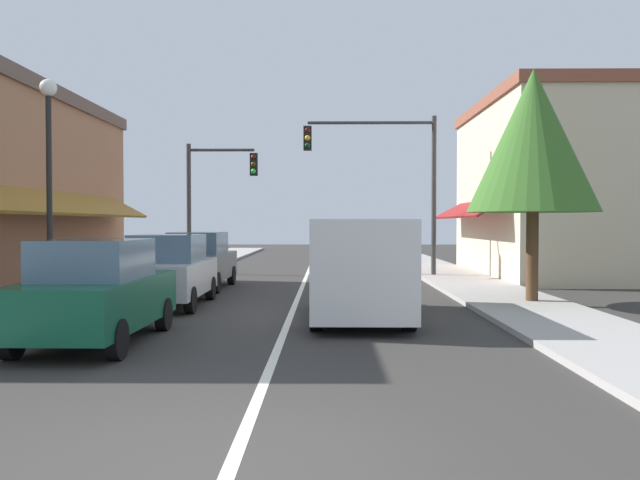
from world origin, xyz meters
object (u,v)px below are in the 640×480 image
Objects in this scene: parked_car_nearest_left at (96,292)px; traffic_signal_mast_arm at (390,168)px; van_in_lane at (359,265)px; traffic_signal_left_corner at (212,188)px; tree_right_near at (533,141)px; street_lamp_left_near at (49,159)px; parked_car_second_left at (169,271)px; parked_car_third_left at (199,261)px.

traffic_signal_mast_arm is at bearing 65.68° from parked_car_nearest_left.
traffic_signal_left_corner reaches higher than van_in_lane.
tree_right_near reaches higher than van_in_lane.
parked_car_second_left is at bearing 45.21° from street_lamp_left_near.
parked_car_nearest_left is 0.79× the size of van_in_lane.
parked_car_third_left is at bearing 91.04° from parked_car_second_left.
street_lamp_left_near is at bearing -167.96° from tree_right_near.
parked_car_nearest_left and parked_car_second_left have the same top height.
parked_car_second_left and parked_car_third_left have the same top height.
traffic_signal_left_corner is 14.04m from tree_right_near.
van_in_lane is 0.86× the size of traffic_signal_mast_arm.
tree_right_near reaches higher than traffic_signal_left_corner.
tree_right_near is at bearing -71.50° from traffic_signal_mast_arm.
parked_car_nearest_left is 0.80× the size of street_lamp_left_near.
van_in_lane is 13.72m from traffic_signal_left_corner.
parked_car_second_left is at bearing 90.30° from parked_car_nearest_left.
parked_car_third_left is 6.56m from traffic_signal_left_corner.
parked_car_nearest_left is 15.25m from traffic_signal_mast_arm.
traffic_signal_mast_arm is at bearing -15.00° from traffic_signal_left_corner.
tree_right_near is (2.75, -8.22, -0.03)m from traffic_signal_mast_arm.
traffic_signal_mast_arm is 8.66m from tree_right_near.
parked_car_second_left is 5.02m from van_in_lane.
traffic_signal_mast_arm is (6.37, 4.12, 3.23)m from parked_car_third_left.
traffic_signal_mast_arm reaches higher than parked_car_nearest_left.
parked_car_third_left is 0.81× the size of street_lamp_left_near.
parked_car_nearest_left is 4.39m from street_lamp_left_near.
tree_right_near is (4.41, 2.34, 2.93)m from van_in_lane.
parked_car_second_left is 4.38m from parked_car_third_left.
tree_right_near is at bearing 31.02° from parked_car_nearest_left.
traffic_signal_mast_arm is (1.66, 10.55, 2.96)m from van_in_lane.
van_in_lane is at bearing -66.80° from traffic_signal_left_corner.
traffic_signal_mast_arm is at bearing 108.50° from tree_right_near.
traffic_signal_mast_arm is at bearing 53.18° from parked_car_second_left.
parked_car_nearest_left is 5.02m from parked_car_second_left.
street_lamp_left_near is (-6.63, -0.02, 2.27)m from van_in_lane.
traffic_signal_left_corner is 12.51m from street_lamp_left_near.
traffic_signal_mast_arm is (6.27, 13.52, 3.23)m from parked_car_nearest_left.
parked_car_nearest_left is 0.70× the size of tree_right_near.
van_in_lane is 0.88× the size of tree_right_near.
parked_car_second_left is at bearing 156.29° from van_in_lane.
traffic_signal_left_corner is at bearing 113.58° from van_in_lane.
traffic_signal_left_corner is at bearing 133.99° from tree_right_near.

